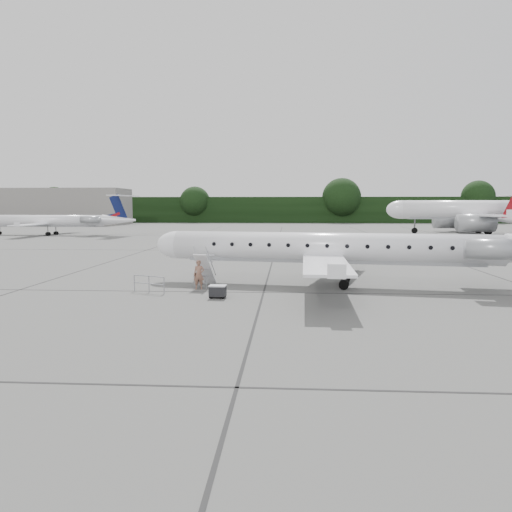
# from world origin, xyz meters

# --- Properties ---
(ground) EXTENTS (320.00, 320.00, 0.00)m
(ground) POSITION_xyz_m (0.00, 0.00, 0.00)
(ground) COLOR #585855
(ground) RESTS_ON ground
(treeline) EXTENTS (260.00, 4.00, 8.00)m
(treeline) POSITION_xyz_m (0.00, 130.00, 4.00)
(treeline) COLOR black
(treeline) RESTS_ON ground
(terminal_building) EXTENTS (40.00, 14.00, 10.00)m
(terminal_building) POSITION_xyz_m (-70.00, 110.00, 5.00)
(terminal_building) COLOR gray
(terminal_building) RESTS_ON ground
(main_regional_jet) EXTENTS (29.45, 23.20, 6.87)m
(main_regional_jet) POSITION_xyz_m (-2.11, 6.45, 3.43)
(main_regional_jet) COLOR white
(main_regional_jet) RESTS_ON ground
(airstair) EXTENTS (1.16, 2.19, 2.15)m
(airstair) POSITION_xyz_m (-10.18, 5.64, 1.08)
(airstair) COLOR white
(airstair) RESTS_ON ground
(passenger) EXTENTS (0.69, 0.47, 1.83)m
(passenger) POSITION_xyz_m (-10.36, 4.46, 0.91)
(passenger) COLOR #8B5E4C
(passenger) RESTS_ON ground
(safety_railing) EXTENTS (2.06, 0.91, 1.00)m
(safety_railing) POSITION_xyz_m (-13.12, 3.02, 0.50)
(safety_railing) COLOR #95979E
(safety_railing) RESTS_ON ground
(baggage_cart) EXTENTS (0.94, 0.77, 0.78)m
(baggage_cart) POSITION_xyz_m (-8.79, 1.58, 0.39)
(baggage_cart) COLOR black
(baggage_cart) RESTS_ON ground
(bg_narrowbody) EXTENTS (34.66, 24.96, 12.44)m
(bg_narrowbody) POSITION_xyz_m (29.93, 69.83, 6.22)
(bg_narrowbody) COLOR white
(bg_narrowbody) RESTS_ON ground
(bg_regional_left) EXTENTS (28.81, 21.85, 7.15)m
(bg_regional_left) POSITION_xyz_m (-47.72, 60.24, 3.58)
(bg_regional_left) COLOR white
(bg_regional_left) RESTS_ON ground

